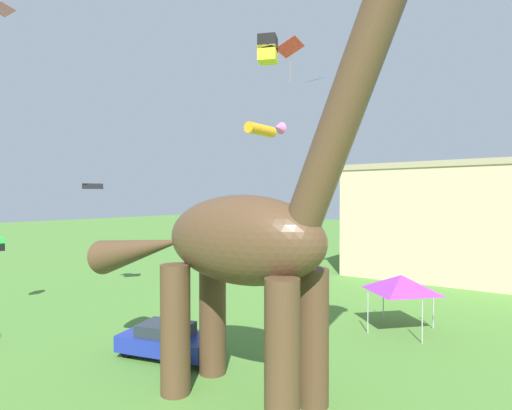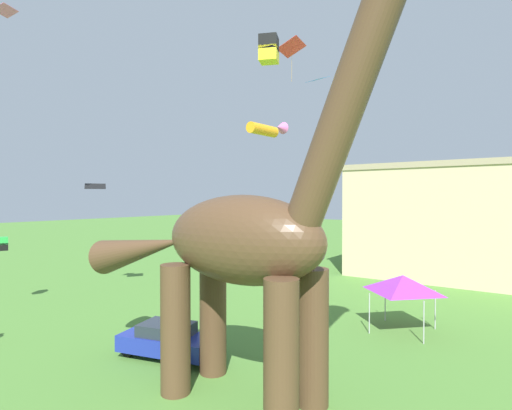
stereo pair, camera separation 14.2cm
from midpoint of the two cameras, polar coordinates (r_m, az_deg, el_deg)
The scene contains 11 objects.
dinosaur_sculpture at distance 14.25m, azimuth -2.51°, elevation -4.90°, with size 14.91×3.16×15.59m.
parked_sedan_left at distance 19.23m, azimuth -12.85°, elevation -18.15°, with size 4.51×2.76×1.55m.
person_photographer at distance 24.12m, azimuth -12.88°, elevation -13.86°, with size 0.58×0.25×1.54m.
festival_canopy_tent at distance 23.22m, azimuth 19.68°, elevation -10.39°, with size 3.15×3.15×3.00m.
kite_trailing at distance 31.40m, azimuth -22.22°, elevation 2.48°, with size 1.63×1.74×0.43m.
kite_high_left at distance 21.40m, azimuth 1.46°, elevation 21.15°, with size 1.17×1.17×1.28m.
kite_mid_left at distance 26.37m, azimuth -32.33°, elevation 22.34°, with size 1.08×1.23×0.31m.
kite_near_low at distance 33.19m, azimuth 8.28°, elevation 17.14°, with size 1.78×1.46×0.39m.
kite_far_left at distance 25.91m, azimuth 4.69°, elevation 21.32°, with size 1.50×1.97×2.36m.
kite_near_high at distance 31.97m, azimuth 1.07°, elevation 10.65°, with size 2.71×3.14×0.91m.
background_building_block at distance 40.48m, azimuth 30.50°, elevation -2.04°, with size 24.25×11.13×10.14m.
Camera 1 is at (7.18, -6.01, 7.08)m, focal length 28.28 mm.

